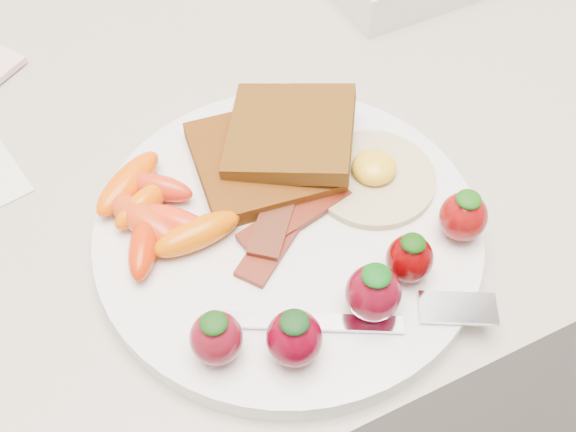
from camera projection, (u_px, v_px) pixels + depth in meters
name	position (u px, v px, depth m)	size (l,w,h in m)	color
counter	(221.00, 355.00, 0.95)	(2.00, 0.60, 0.90)	gray
plate	(288.00, 232.00, 0.51)	(0.27, 0.27, 0.02)	silver
toast_lower	(263.00, 159.00, 0.53)	(0.10, 0.10, 0.01)	#3C1D04
toast_upper	(291.00, 132.00, 0.53)	(0.09, 0.09, 0.01)	#452209
fried_egg	(373.00, 175.00, 0.52)	(0.11, 0.11, 0.02)	beige
bacon_strips	(284.00, 218.00, 0.50)	(0.10, 0.09, 0.01)	#3E1209
baby_carrots	(155.00, 213.00, 0.49)	(0.09, 0.11, 0.02)	#E45A00
strawberries	(353.00, 288.00, 0.45)	(0.22, 0.07, 0.04)	maroon
fork	(377.00, 315.00, 0.45)	(0.17, 0.09, 0.00)	silver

